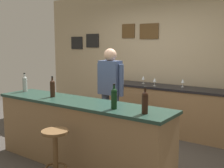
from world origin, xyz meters
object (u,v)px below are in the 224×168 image
(wine_bottle_a, at_px, (25,83))
(wine_bottle_c, at_px, (114,98))
(bar_stool, at_px, (55,148))
(wine_glass_a, at_px, (143,78))
(wine_glass_b, at_px, (155,80))
(wine_bottle_d, at_px, (145,102))
(bartender, at_px, (110,90))
(wine_glass_c, at_px, (183,81))
(wine_bottle_b, at_px, (52,88))

(wine_bottle_a, height_order, wine_bottle_c, same)
(bar_stool, relative_size, wine_bottle_c, 2.22)
(wine_glass_a, relative_size, wine_glass_b, 1.00)
(wine_bottle_d, bearing_deg, wine_glass_a, 119.35)
(bartender, height_order, wine_bottle_a, bartender)
(wine_bottle_a, bearing_deg, bar_stool, -24.93)
(wine_glass_b, xyz_separation_m, wine_glass_c, (0.49, 0.17, 0.00))
(wine_glass_a, bearing_deg, wine_bottle_b, -99.16)
(wine_glass_b, bearing_deg, bartender, -106.80)
(wine_bottle_a, bearing_deg, bartender, 38.97)
(wine_bottle_b, distance_m, wine_glass_c, 2.43)
(wine_bottle_d, bearing_deg, wine_bottle_b, 176.93)
(bartender, height_order, bar_stool, bartender)
(bartender, relative_size, wine_glass_a, 10.45)
(wine_bottle_b, bearing_deg, wine_glass_a, 80.84)
(wine_bottle_d, distance_m, wine_glass_c, 2.25)
(bar_stool, bearing_deg, wine_glass_c, 79.23)
(wine_bottle_b, relative_size, wine_glass_b, 1.97)
(wine_glass_b, bearing_deg, wine_bottle_c, -76.53)
(bar_stool, bearing_deg, bartender, 100.59)
(bartender, xyz_separation_m, wine_glass_b, (0.31, 1.02, 0.07))
(wine_bottle_c, xyz_separation_m, wine_bottle_d, (0.41, 0.01, 0.00))
(wine_bottle_a, xyz_separation_m, wine_bottle_d, (2.30, -0.14, 0.00))
(wine_glass_b, bearing_deg, bar_stool, -90.56)
(bartender, distance_m, wine_glass_a, 1.18)
(wine_bottle_a, bearing_deg, wine_glass_c, 47.66)
(wine_bottle_b, bearing_deg, bartender, 68.57)
(wine_glass_b, bearing_deg, wine_bottle_d, -66.12)
(wine_bottle_b, bearing_deg, wine_glass_b, 70.95)
(wine_glass_a, bearing_deg, bartender, -88.71)
(wine_bottle_c, relative_size, wine_glass_a, 1.97)
(wine_bottle_a, bearing_deg, wine_glass_b, 53.72)
(bar_stool, distance_m, wine_glass_b, 2.60)
(wine_glass_a, height_order, wine_glass_b, same)
(wine_bottle_a, bearing_deg, wine_bottle_d, -3.58)
(bar_stool, xyz_separation_m, wine_bottle_a, (-1.37, 0.64, 0.60))
(wine_bottle_b, xyz_separation_m, wine_glass_b, (0.68, 1.96, -0.05))
(bartender, xyz_separation_m, wine_bottle_b, (-0.37, -0.94, 0.12))
(wine_glass_c, bearing_deg, bar_stool, -100.77)
(wine_bottle_a, relative_size, wine_glass_c, 1.97)
(wine_bottle_c, bearing_deg, wine_glass_b, 103.47)
(bar_stool, bearing_deg, wine_glass_b, 89.44)
(bartender, bearing_deg, wine_bottle_c, -52.27)
(wine_bottle_c, distance_m, wine_glass_a, 2.37)
(wine_bottle_a, height_order, wine_glass_b, wine_bottle_a)
(bar_stool, bearing_deg, wine_bottle_b, 138.44)
(bartender, relative_size, bar_stool, 2.38)
(wine_glass_a, xyz_separation_m, wine_glass_b, (0.33, -0.16, 0.00))
(bartender, height_order, wine_bottle_b, bartender)
(wine_bottle_c, distance_m, wine_glass_c, 2.22)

